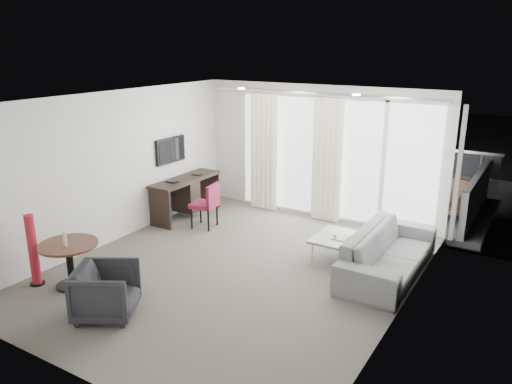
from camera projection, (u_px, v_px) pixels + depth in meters
The scene contains 28 objects.
floor at pixel (236, 270), 7.69m from camera, with size 5.00×6.00×0.00m, color #59564D.
ceiling at pixel (234, 100), 6.94m from camera, with size 5.00×6.00×0.00m, color white.
wall_left at pixel (113, 168), 8.55m from camera, with size 0.00×6.00×2.60m, color silver.
wall_right at pixel (406, 219), 6.07m from camera, with size 0.00×6.00×2.60m, color silver.
wall_front at pixel (65, 264), 4.85m from camera, with size 5.00×0.00×2.60m, color silver.
window_panel at pixel (333, 159), 9.64m from camera, with size 4.00×0.02×2.38m, color white, non-canonical shape.
window_frame at pixel (333, 159), 9.63m from camera, with size 4.10×0.06×2.44m, color white, non-canonical shape.
curtain_left at pixel (264, 152), 10.22m from camera, with size 0.60×0.20×2.38m, color white, non-canonical shape.
curtain_right at pixel (327, 160), 9.53m from camera, with size 0.60×0.20×2.38m, color white, non-canonical shape.
curtain_track at pixel (317, 93), 9.29m from camera, with size 4.80×0.04×0.04m, color #B2B2B7, non-canonical shape.
downlight_a at pixel (241, 89), 8.70m from camera, with size 0.12×0.12×0.02m, color #FFE0B2.
downlight_b at pixel (356, 95), 7.66m from camera, with size 0.12×0.12×0.02m, color #FFE0B2.
desk at pixel (186, 197), 9.96m from camera, with size 0.52×1.67×0.78m, color black, non-canonical shape.
tv at pixel (171, 150), 9.70m from camera, with size 0.05×0.80×0.50m, color black, non-canonical shape.
desk_chair at pixel (204, 205), 9.35m from camera, with size 0.47×0.44×0.86m, color maroon, non-canonical shape.
round_table at pixel (70, 265), 7.09m from camera, with size 0.82×0.82×0.66m, color #4B291C, non-canonical shape.
menu_card at pixel (65, 241), 6.91m from camera, with size 0.11×0.02×0.20m, color white, non-canonical shape.
red_lamp at pixel (33, 250), 7.09m from camera, with size 0.21×0.21×1.06m, color maroon.
tub_armchair at pixel (106, 291), 6.31m from camera, with size 0.72×0.75×0.68m, color black.
coffee_table at pixel (342, 249), 7.98m from camera, with size 0.86×0.86×0.39m, color gray, non-canonical shape.
remote at pixel (335, 239), 7.93m from camera, with size 0.05×0.16×0.02m, color black, non-canonical shape.
magazine at pixel (341, 239), 7.92m from camera, with size 0.21×0.27×0.02m, color gray, non-canonical shape.
sofa at pixel (389, 252), 7.50m from camera, with size 2.32×0.91×0.68m, color slate.
terrace_slab at pixel (357, 201), 11.24m from camera, with size 5.60×3.00×0.12m, color #4D4D50.
rattan_chair_a at pixel (365, 192), 10.32m from camera, with size 0.53×0.53×0.77m, color #523725, non-canonical shape.
rattan_chair_b at pixel (451, 200), 9.75m from camera, with size 0.54×0.54×0.79m, color #523725, non-canonical shape.
rattan_table at pixel (417, 200), 10.35m from camera, with size 0.45×0.45×0.45m, color #523725, non-canonical shape.
balustrade at pixel (378, 164), 12.27m from camera, with size 5.50×0.06×1.05m, color #B2B2B7, non-canonical shape.
Camera 1 is at (3.89, -5.85, 3.37)m, focal length 35.00 mm.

